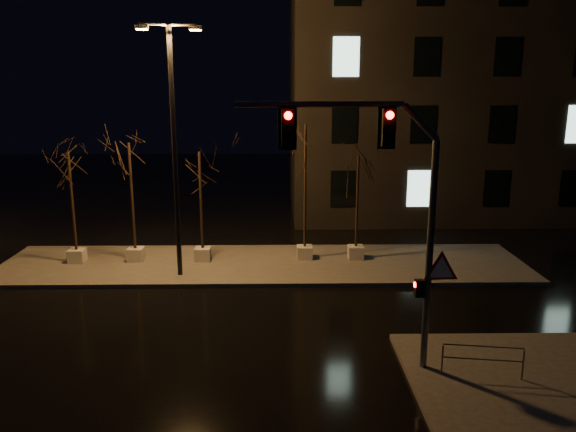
{
  "coord_description": "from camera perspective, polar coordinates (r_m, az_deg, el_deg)",
  "views": [
    {
      "loc": [
        0.66,
        -16.59,
        7.51
      ],
      "look_at": [
        0.99,
        3.34,
        2.8
      ],
      "focal_mm": 35.0,
      "sensor_mm": 36.0,
      "label": 1
    }
  ],
  "objects": [
    {
      "name": "streetlight_main",
      "position": [
        21.6,
        -11.53,
        7.99
      ],
      "size": [
        2.37,
        0.57,
        9.47
      ],
      "rotation": [
        0.0,
        0.0,
        0.13
      ],
      "color": "black",
      "rests_on": "median"
    },
    {
      "name": "tree_3",
      "position": [
        23.37,
        1.77,
        6.21
      ],
      "size": [
        1.8,
        1.8,
        5.91
      ],
      "color": "#B8B6AB",
      "rests_on": "median"
    },
    {
      "name": "tree_4",
      "position": [
        23.7,
        7.1,
        3.74
      ],
      "size": [
        1.8,
        1.8,
        4.57
      ],
      "color": "#B8B6AB",
      "rests_on": "median"
    },
    {
      "name": "guard_rail_a",
      "position": [
        15.57,
        19.17,
        -13.35
      ],
      "size": [
        2.02,
        0.34,
        0.88
      ],
      "rotation": [
        0.0,
        0.0,
        -0.15
      ],
      "color": "#53565A",
      "rests_on": "sidewalk_corner"
    },
    {
      "name": "traffic_signal_mast",
      "position": [
        14.09,
        10.16,
        1.66
      ],
      "size": [
        5.7,
        0.44,
        6.96
      ],
      "rotation": [
        0.0,
        0.0,
        0.06
      ],
      "color": "#53565A",
      "rests_on": "sidewalk_corner"
    },
    {
      "name": "sidewalk_corner",
      "position": [
        16.54,
        24.44,
        -14.71
      ],
      "size": [
        7.0,
        5.0,
        0.15
      ],
      "primitive_type": "cube",
      "color": "#484540",
      "rests_on": "ground"
    },
    {
      "name": "ground",
      "position": [
        18.23,
        -3.01,
        -11.06
      ],
      "size": [
        90.0,
        90.0,
        0.0
      ],
      "primitive_type": "plane",
      "color": "black",
      "rests_on": "ground"
    },
    {
      "name": "tree_1",
      "position": [
        24.06,
        -15.74,
        4.54
      ],
      "size": [
        1.8,
        1.8,
        5.15
      ],
      "color": "#B8B6AB",
      "rests_on": "median"
    },
    {
      "name": "median",
      "position": [
        23.8,
        -2.51,
        -4.93
      ],
      "size": [
        22.0,
        5.0,
        0.15
      ],
      "primitive_type": "cube",
      "color": "#484540",
      "rests_on": "ground"
    },
    {
      "name": "tree_0",
      "position": [
        24.67,
        -21.27,
        3.71
      ],
      "size": [
        1.8,
        1.8,
        4.8
      ],
      "color": "#B8B6AB",
      "rests_on": "median"
    },
    {
      "name": "tree_2",
      "position": [
        23.52,
        -8.93,
        3.95
      ],
      "size": [
        1.8,
        1.8,
        4.76
      ],
      "color": "#B8B6AB",
      "rests_on": "median"
    },
    {
      "name": "building",
      "position": [
        37.08,
        20.63,
        12.45
      ],
      "size": [
        25.0,
        12.0,
        15.0
      ],
      "primitive_type": "cube",
      "color": "black",
      "rests_on": "ground"
    }
  ]
}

